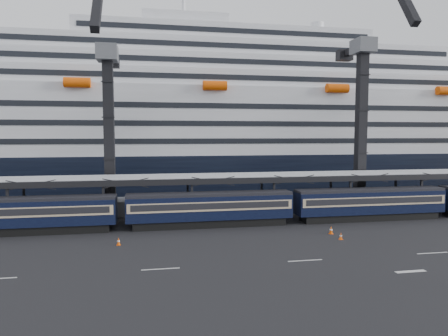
% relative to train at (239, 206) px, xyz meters
% --- Properties ---
extents(ground, '(260.00, 260.00, 0.00)m').
position_rel_train_xyz_m(ground, '(4.65, -10.00, -2.20)').
color(ground, black).
rests_on(ground, ground).
extents(lane_markings, '(111.00, 4.27, 0.02)m').
position_rel_train_xyz_m(lane_markings, '(12.80, -15.23, -2.19)').
color(lane_markings, beige).
rests_on(lane_markings, ground).
extents(train, '(133.05, 3.00, 4.05)m').
position_rel_train_xyz_m(train, '(0.00, 0.00, 0.00)').
color(train, black).
rests_on(train, ground).
extents(canopy, '(130.00, 6.25, 5.53)m').
position_rel_train_xyz_m(canopy, '(4.65, 4.00, 3.05)').
color(canopy, '#9B9EA3').
rests_on(canopy, ground).
extents(cruise_ship, '(214.09, 28.84, 34.00)m').
position_rel_train_xyz_m(cruise_ship, '(3.57, 35.99, 10.14)').
color(cruise_ship, black).
rests_on(cruise_ship, ground).
extents(crane_dark_near, '(4.50, 17.75, 35.08)m').
position_rel_train_xyz_m(crane_dark_near, '(-15.35, 8.59, 9.73)').
color(crane_dark_near, '#4A4D52').
rests_on(crane_dark_near, ground).
extents(crane_dark_mid, '(4.50, 18.24, 39.64)m').
position_rel_train_xyz_m(crane_dark_mid, '(19.65, 7.59, 11.16)').
color(crane_dark_mid, '#4A4D52').
rests_on(crane_dark_mid, ground).
extents(traffic_cone_c, '(0.38, 0.38, 0.75)m').
position_rel_train_xyz_m(traffic_cone_c, '(-13.16, -6.35, -1.83)').
color(traffic_cone_c, '#EC5107').
rests_on(traffic_cone_c, ground).
extents(traffic_cone_d, '(0.43, 0.43, 0.86)m').
position_rel_train_xyz_m(traffic_cone_d, '(8.82, -5.85, -1.78)').
color(traffic_cone_d, '#EC5107').
rests_on(traffic_cone_d, ground).
extents(traffic_cone_e, '(0.36, 0.36, 0.72)m').
position_rel_train_xyz_m(traffic_cone_e, '(8.77, -8.18, -1.85)').
color(traffic_cone_e, '#EC5107').
rests_on(traffic_cone_e, ground).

